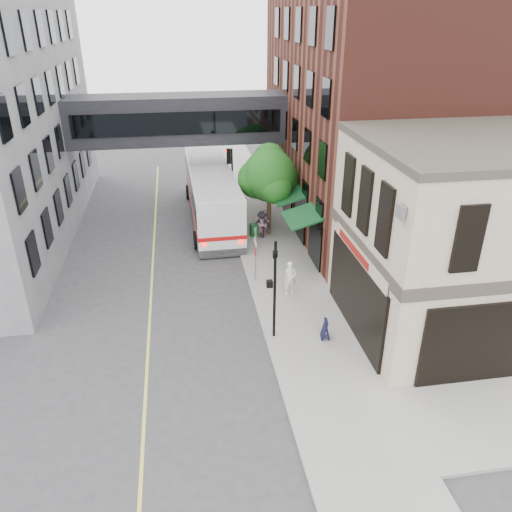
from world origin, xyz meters
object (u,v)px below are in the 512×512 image
object	(u,v)px
pedestrian_b	(264,224)
newspaper_box	(254,230)
pedestrian_c	(262,225)
sandwich_board	(325,329)
bus	(211,192)
pedestrian_a	(290,278)

from	to	relation	value
pedestrian_b	newspaper_box	world-z (taller)	pedestrian_b
pedestrian_c	sandwich_board	bearing A→B (deg)	-61.96
bus	pedestrian_b	world-z (taller)	bus
pedestrian_b	sandwich_board	xyz separation A→B (m)	(0.74, -10.99, -0.43)
pedestrian_c	sandwich_board	xyz separation A→B (m)	(0.89, -10.93, -0.42)
bus	newspaper_box	size ratio (longest dim) A/B	15.40
pedestrian_b	newspaper_box	size ratio (longest dim) A/B	2.09
sandwich_board	newspaper_box	bearing A→B (deg)	106.06
pedestrian_b	pedestrian_c	size ratio (longest dim) A/B	1.01
newspaper_box	bus	bearing A→B (deg)	109.73
pedestrian_b	bus	bearing A→B (deg)	93.27
pedestrian_c	pedestrian_b	bearing A→B (deg)	43.53
newspaper_box	pedestrian_b	bearing A→B (deg)	-30.58
pedestrian_c	newspaper_box	xyz separation A→B (m)	(-0.47, 0.26, -0.44)
pedestrian_b	newspaper_box	distance (m)	0.79
pedestrian_b	pedestrian_c	world-z (taller)	pedestrian_b
pedestrian_c	sandwich_board	distance (m)	10.98
bus	newspaper_box	distance (m)	4.60
newspaper_box	sandwich_board	xyz separation A→B (m)	(1.36, -11.20, 0.03)
pedestrian_c	sandwich_board	world-z (taller)	pedestrian_c
bus	newspaper_box	xyz separation A→B (m)	(2.29, -3.75, -1.36)
pedestrian_a	newspaper_box	world-z (taller)	pedestrian_a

